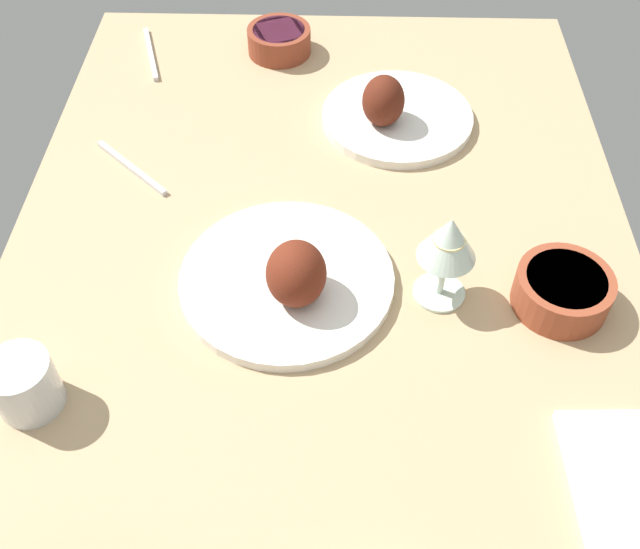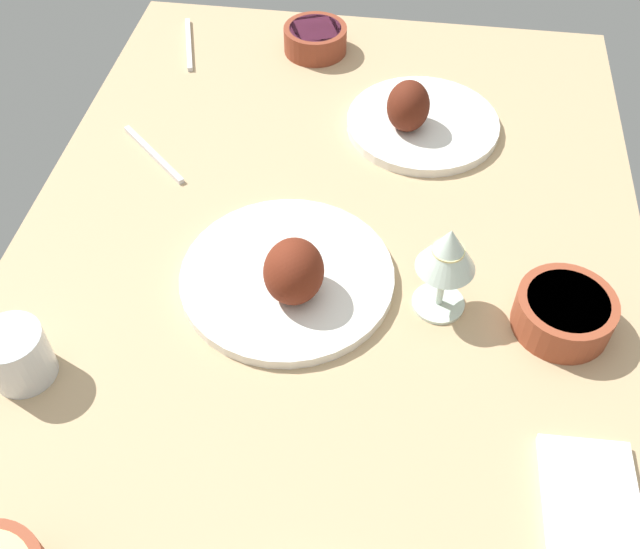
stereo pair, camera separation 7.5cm
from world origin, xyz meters
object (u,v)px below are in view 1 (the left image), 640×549
folded_napkin (620,491)px  fork_loose (151,54)px  bowl_onions (279,40)px  plate_near_viewer (289,279)px  bowl_potatoes (563,290)px  wine_glass (448,243)px  plate_far_side (393,112)px  spoon_loose (131,168)px  water_tumbler (24,384)px

folded_napkin → fork_loose: bearing=-141.7°
bowl_onions → fork_loose: size_ratio=0.68×
plate_near_viewer → folded_napkin: size_ratio=1.50×
bowl_potatoes → wine_glass: size_ratio=0.90×
plate_far_side → spoon_loose: (12.89, -41.41, -1.82)cm
bowl_potatoes → wine_glass: wine_glass is taller
bowl_onions → spoon_loose: 40.03cm
plate_far_side → water_tumbler: size_ratio=3.25×
folded_napkin → bowl_onions: bearing=-153.6°
wine_glass → water_tumbler: bearing=-70.0°
plate_far_side → fork_loose: (-19.19, -44.12, -1.82)cm
plate_near_viewer → folded_napkin: (27.97, 37.50, -1.67)cm
plate_near_viewer → wine_glass: 21.48cm
wine_glass → fork_loose: wine_glass is taller
bowl_potatoes → bowl_onions: (-59.23, -40.85, -0.22)cm
fork_loose → plate_near_viewer: bearing=10.8°
folded_napkin → spoon_loose: folded_napkin is taller
water_tumbler → bowl_onions: bearing=162.0°
plate_far_side → wine_glass: 38.06cm
plate_near_viewer → wine_glass: wine_glass is taller
folded_napkin → plate_far_side: bearing=-161.0°
plate_near_viewer → spoon_loose: bearing=-132.4°
plate_near_viewer → spoon_loose: 35.58cm
bowl_potatoes → wine_glass: (-1.26, -15.71, 7.10)cm
spoon_loose → plate_near_viewer: bearing=0.4°
wine_glass → spoon_loose: (-24.06, -46.31, -9.53)cm
fork_loose → bowl_potatoes: bearing=31.9°
folded_napkin → spoon_loose: 82.21cm
plate_near_viewer → fork_loose: size_ratio=1.69×
bowl_potatoes → spoon_loose: bowl_potatoes is taller
bowl_onions → water_tumbler: water_tumbler is taller
plate_near_viewer → folded_napkin: bearing=53.3°
bowl_potatoes → folded_napkin: 26.74cm
bowl_onions → fork_loose: (1.82, -23.88, -2.21)cm
plate_near_viewer → bowl_potatoes: (1.38, 35.77, 0.56)cm
water_tumbler → spoon_loose: (-42.23, 3.50, -3.37)cm
fork_loose → spoon_loose: same height
water_tumbler → spoon_loose: 42.51cm
water_tumbler → fork_loose: bearing=179.4°
plate_far_side → plate_near_viewer: 39.84cm
wine_glass → plate_far_side: bearing=-172.5°
bowl_onions → spoon_loose: size_ratio=0.68×
water_tumbler → spoon_loose: bearing=175.3°
wine_glass → fork_loose: 75.14cm
bowl_onions → water_tumbler: size_ratio=1.50×
fork_loose → plate_far_side: bearing=49.9°
wine_glass → water_tumbler: (18.17, -49.81, -6.15)cm
water_tumbler → folded_napkin: size_ratio=0.40×
bowl_potatoes → bowl_onions: bowl_potatoes is taller
plate_far_side → fork_loose: plate_far_side is taller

